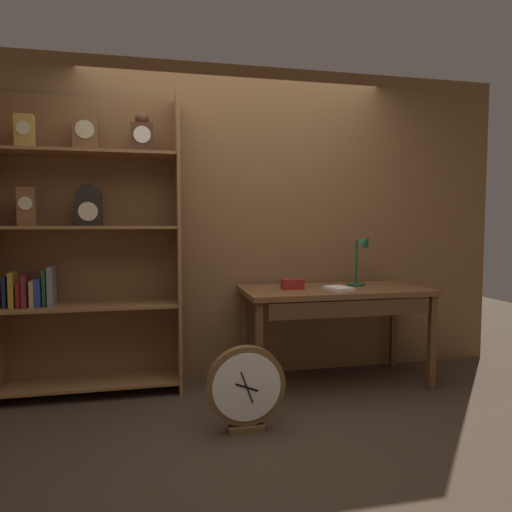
# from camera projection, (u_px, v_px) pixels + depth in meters

# --- Properties ---
(ground_plane) EXTENTS (10.00, 10.00, 0.00)m
(ground_plane) POSITION_uv_depth(u_px,v_px,m) (271.00, 435.00, 2.86)
(ground_plane) COLOR #3D2D21
(back_wood_panel) EXTENTS (4.80, 0.05, 2.60)m
(back_wood_panel) POSITION_uv_depth(u_px,v_px,m) (236.00, 223.00, 3.95)
(back_wood_panel) COLOR brown
(back_wood_panel) RESTS_ON ground
(bookshelf) EXTENTS (1.33, 0.37, 2.26)m
(bookshelf) POSITION_uv_depth(u_px,v_px,m) (86.00, 242.00, 3.50)
(bookshelf) COLOR brown
(bookshelf) RESTS_ON ground
(workbench) EXTENTS (1.48, 0.70, 0.78)m
(workbench) POSITION_uv_depth(u_px,v_px,m) (336.00, 299.00, 3.73)
(workbench) COLOR brown
(workbench) RESTS_ON ground
(desk_lamp) EXTENTS (0.20, 0.20, 0.44)m
(desk_lamp) POSITION_uv_depth(u_px,v_px,m) (362.00, 257.00, 3.85)
(desk_lamp) COLOR #1E472D
(desk_lamp) RESTS_ON workbench
(toolbox_small) EXTENTS (0.17, 0.10, 0.08)m
(toolbox_small) POSITION_uv_depth(u_px,v_px,m) (292.00, 284.00, 3.68)
(toolbox_small) COLOR maroon
(toolbox_small) RESTS_ON workbench
(open_repair_manual) EXTENTS (0.20, 0.25, 0.02)m
(open_repair_manual) POSITION_uv_depth(u_px,v_px,m) (339.00, 288.00, 3.62)
(open_repair_manual) COLOR silver
(open_repair_manual) RESTS_ON workbench
(round_clock_large) EXTENTS (0.50, 0.11, 0.54)m
(round_clock_large) POSITION_uv_depth(u_px,v_px,m) (246.00, 388.00, 2.91)
(round_clock_large) COLOR brown
(round_clock_large) RESTS_ON ground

